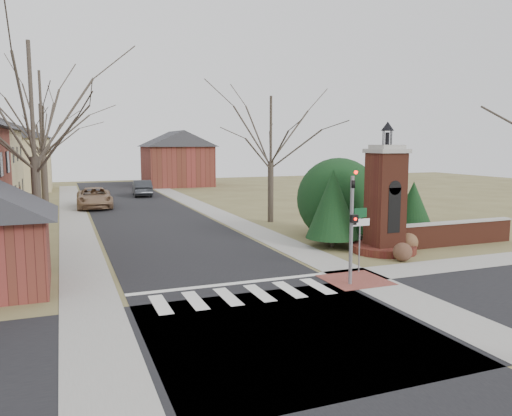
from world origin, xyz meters
name	(u,v)px	position (x,y,z in m)	size (l,w,h in m)	color
ground	(252,302)	(0.00, 0.00, 0.00)	(120.00, 120.00, 0.00)	brown
main_street	(148,216)	(0.00, 22.00, 0.01)	(8.00, 70.00, 0.01)	black
cross_street	(289,332)	(0.00, -3.00, 0.01)	(120.00, 8.00, 0.01)	black
crosswalk_zone	(244,295)	(0.00, 0.80, 0.01)	(8.00, 2.20, 0.02)	silver
stop_bar	(231,284)	(0.00, 2.30, 0.01)	(8.00, 0.35, 0.02)	silver
sidewalk_right_main	(214,212)	(5.20, 22.00, 0.01)	(2.00, 60.00, 0.02)	gray
sidewalk_left	(74,220)	(-5.20, 22.00, 0.01)	(2.00, 60.00, 0.02)	gray
curb_apron	(355,280)	(4.80, 1.00, 0.01)	(2.40, 2.40, 0.02)	brown
traffic_signal_pole	(352,218)	(4.30, 0.57, 2.59)	(0.28, 0.41, 4.50)	slate
sign_post	(360,227)	(5.59, 1.99, 1.95)	(0.90, 0.07, 2.75)	slate
brick_gate_monument	(385,209)	(9.00, 4.99, 2.17)	(3.20, 3.20, 6.47)	#5F2A1B
brick_garden_wall	(455,233)	(13.50, 5.00, 0.66)	(7.50, 0.50, 1.30)	#5F2A1B
house_distant_left	(3,154)	(-12.01, 48.00, 4.25)	(10.80, 8.80, 8.53)	tan
house_distant_right	(177,157)	(7.99, 47.99, 3.65)	(8.80, 8.80, 7.30)	maroon
evergreen_near	(333,204)	(7.20, 7.00, 2.30)	(2.80, 2.80, 4.10)	#473D33
evergreen_mid	(373,193)	(10.50, 8.20, 2.60)	(3.40, 3.40, 4.70)	#473D33
evergreen_far	(413,206)	(12.50, 7.20, 1.90)	(2.40, 2.40, 3.30)	#473D33
evergreen_mass	(338,196)	(9.00, 9.50, 2.40)	(4.80, 4.80, 4.80)	black
bare_tree_0	(31,91)	(-7.00, 9.00, 7.70)	(8.05, 8.05, 11.15)	#473D33
bare_tree_1	(41,105)	(-7.00, 22.00, 8.03)	(8.40, 8.40, 11.64)	#473D33
bare_tree_2	(40,126)	(-7.50, 35.00, 7.03)	(7.35, 7.35, 10.19)	#473D33
bare_tree_3	(271,124)	(7.50, 16.00, 6.69)	(7.00, 7.00, 9.70)	#473D33
pickup_truck	(94,198)	(-3.40, 28.48, 0.85)	(2.82, 6.11, 1.70)	#8F6C4E
distant_car	(142,188)	(1.82, 36.71, 0.83)	(1.75, 5.02, 1.65)	#2D3034
dry_shrub_left	(402,252)	(8.60, 3.00, 0.44)	(0.88, 0.88, 0.88)	brown
dry_shrub_right	(408,242)	(10.20, 4.60, 0.48)	(0.95, 0.95, 0.95)	brown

